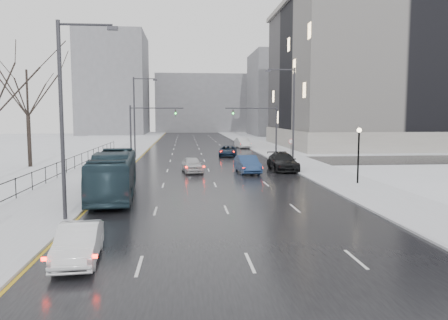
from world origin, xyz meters
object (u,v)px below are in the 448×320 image
object	(u,v)px
tree_park_e	(30,168)
lamppost_r_mid	(359,147)
sedan_right_cross	(228,151)
sedan_right_near	(247,164)
sedan_left_near	(79,243)
bus	(114,174)
streetlight_r_mid	(291,113)
streetlight_l_far	(136,113)
no_uturn_sign	(291,144)
streetlight_l_near	(66,111)
sedan_right_distant	(243,143)
mast_signal_left	(140,127)
sedan_center_near	(192,165)
sedan_right_far	(283,162)
mast_signal_right	(267,126)

from	to	relation	value
tree_park_e	lamppost_r_mid	distance (m)	32.52
sedan_right_cross	sedan_right_near	bearing A→B (deg)	-81.55
sedan_left_near	bus	size ratio (longest dim) A/B	0.39
streetlight_r_mid	lamppost_r_mid	distance (m)	10.73
streetlight_l_far	no_uturn_sign	bearing A→B (deg)	-24.73
streetlight_l_near	sedan_right_distant	world-z (taller)	streetlight_l_near
lamppost_r_mid	bus	bearing A→B (deg)	-169.28
tree_park_e	sedan_right_cross	bearing A→B (deg)	25.60
streetlight_l_far	sedan_right_distant	size ratio (longest dim) A/B	1.99
streetlight_l_near	mast_signal_left	xyz separation A→B (m)	(0.84, 28.00, -1.51)
sedan_right_cross	no_uturn_sign	bearing A→B (deg)	-52.54
tree_park_e	no_uturn_sign	size ratio (longest dim) A/B	5.00
lamppost_r_mid	no_uturn_sign	size ratio (longest dim) A/B	1.59
sedan_right_near	streetlight_r_mid	bearing A→B (deg)	22.29
sedan_center_near	sedan_right_distant	bearing A→B (deg)	66.79
streetlight_r_mid	sedan_right_near	distance (m)	7.06
tree_park_e	sedan_right_far	bearing A→B (deg)	-10.68
tree_park_e	sedan_right_near	world-z (taller)	tree_park_e
sedan_center_near	sedan_right_far	bearing A→B (deg)	-2.64
tree_park_e	sedan_right_cross	xyz separation A→B (m)	(21.55, 10.33, 0.72)
tree_park_e	mast_signal_left	xyz separation A→B (m)	(10.87, 4.00, 4.11)
sedan_right_far	sedan_right_distant	distance (m)	29.18
mast_signal_left	sedan_right_distant	world-z (taller)	mast_signal_left
lamppost_r_mid	sedan_right_distant	size ratio (longest dim) A/B	0.85
streetlight_r_mid	mast_signal_right	xyz separation A→B (m)	(-0.84, 8.00, -1.51)
streetlight_l_near	sedan_left_near	bearing A→B (deg)	-73.09
sedan_center_near	sedan_right_distant	xyz separation A→B (m)	(8.83, 29.81, 0.10)
tree_park_e	streetlight_r_mid	world-z (taller)	streetlight_r_mid
tree_park_e	streetlight_l_far	xyz separation A→B (m)	(10.03, 8.00, 5.62)
lamppost_r_mid	sedan_center_near	distance (m)	15.42
no_uturn_sign	sedan_right_near	bearing A→B (deg)	-132.11
no_uturn_sign	sedan_right_near	xyz separation A→B (m)	(-5.70, -6.31, -1.45)
streetlight_r_mid	streetlight_l_near	world-z (taller)	same
streetlight_l_near	sedan_center_near	bearing A→B (deg)	70.62
mast_signal_right	sedan_right_near	distance (m)	11.46
bus	sedan_right_near	world-z (taller)	bus
streetlight_l_near	lamppost_r_mid	world-z (taller)	streetlight_l_near
streetlight_r_mid	sedan_right_far	distance (m)	4.90
mast_signal_left	no_uturn_sign	bearing A→B (deg)	-13.60
streetlight_r_mid	sedan_left_near	world-z (taller)	streetlight_r_mid
lamppost_r_mid	sedan_right_near	distance (m)	10.95
bus	sedan_right_near	distance (m)	15.30
tree_park_e	mast_signal_left	size ratio (longest dim) A/B	2.08
mast_signal_left	sedan_right_near	bearing A→B (deg)	-43.58
sedan_center_near	sedan_right_far	world-z (taller)	sedan_right_far
streetlight_r_mid	bus	distance (m)	20.65
mast_signal_right	sedan_right_cross	distance (m)	8.20
sedan_right_near	sedan_right_far	xyz separation A→B (m)	(3.70, 1.51, 0.02)
no_uturn_sign	mast_signal_left	bearing A→B (deg)	166.40
bus	sedan_right_far	world-z (taller)	bus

